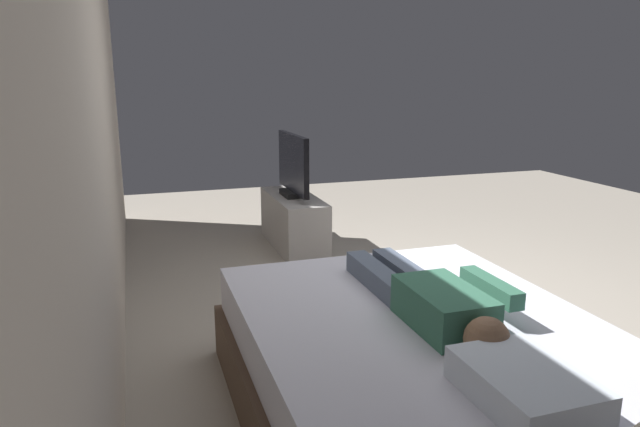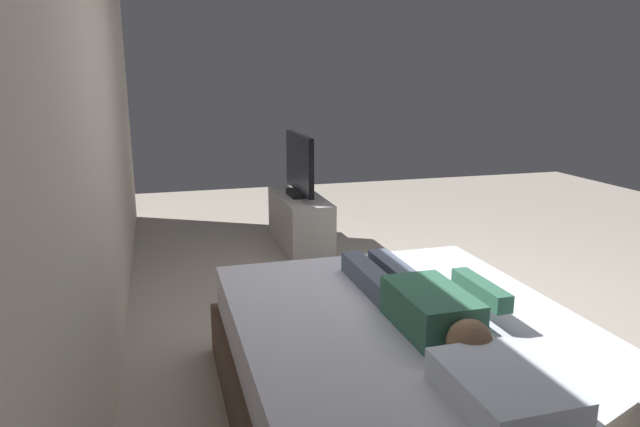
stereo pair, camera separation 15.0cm
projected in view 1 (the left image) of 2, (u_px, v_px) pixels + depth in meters
ground_plane at (418, 319)px, 3.92m from camera, size 10.00×10.00×0.00m
back_wall at (97, 114)px, 3.37m from camera, size 6.40×0.10×2.80m
bed at (420, 374)px, 2.68m from camera, size 2.07×1.63×0.54m
pillow at (525, 385)px, 1.94m from camera, size 0.48×0.34×0.12m
person at (432, 298)px, 2.64m from camera, size 1.26×0.46×0.18m
remote at (487, 292)px, 2.92m from camera, size 0.15×0.04×0.02m
tv_stand at (294, 221)px, 5.54m from camera, size 1.10×0.40×0.50m
tv at (293, 166)px, 5.41m from camera, size 0.88×0.20×0.59m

